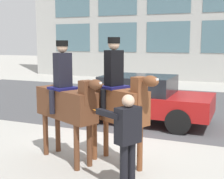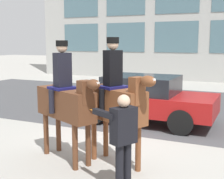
% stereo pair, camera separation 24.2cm
% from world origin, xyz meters
% --- Properties ---
extents(ground_plane, '(80.00, 80.00, 0.00)m').
position_xyz_m(ground_plane, '(0.00, 0.00, 0.00)').
color(ground_plane, '#9E9B93').
extents(road_surface, '(23.58, 8.50, 0.01)m').
position_xyz_m(road_surface, '(0.00, 4.75, 0.00)').
color(road_surface, '#444447').
rests_on(road_surface, ground_plane).
extents(mounted_horse_lead, '(1.87, 1.10, 2.47)m').
position_xyz_m(mounted_horse_lead, '(-0.45, -1.63, 1.26)').
color(mounted_horse_lead, '#59331E').
rests_on(mounted_horse_lead, ground_plane).
extents(mounted_horse_companion, '(1.73, 1.09, 2.53)m').
position_xyz_m(mounted_horse_companion, '(0.59, -1.46, 1.30)').
color(mounted_horse_companion, brown).
rests_on(mounted_horse_companion, ground_plane).
extents(pedestrian_bystander, '(0.91, 0.46, 1.64)m').
position_xyz_m(pedestrian_bystander, '(1.19, -2.52, 0.96)').
color(pedestrian_bystander, black).
rests_on(pedestrian_bystander, ground_plane).
extents(street_car_near_lane, '(4.19, 1.96, 1.43)m').
position_xyz_m(street_car_near_lane, '(-0.02, 2.00, 0.75)').
color(street_car_near_lane, maroon).
rests_on(street_car_near_lane, ground_plane).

